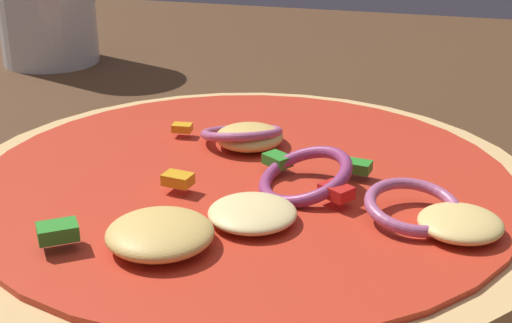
{
  "coord_description": "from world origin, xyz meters",
  "views": [
    {
      "loc": [
        0.13,
        -0.35,
        0.2
      ],
      "look_at": [
        0.03,
        -0.01,
        0.05
      ],
      "focal_mm": 52.52,
      "sensor_mm": 36.0,
      "label": 1
    }
  ],
  "objects": [
    {
      "name": "pizza",
      "position": [
        0.04,
        -0.03,
        0.04
      ],
      "size": [
        0.29,
        0.29,
        0.04
      ],
      "color": "tan",
      "rests_on": "dining_table"
    },
    {
      "name": "dining_table",
      "position": [
        0.0,
        0.0,
        0.02
      ],
      "size": [
        1.37,
        0.96,
        0.03
      ],
      "color": "#4C301C",
      "rests_on": "ground"
    }
  ]
}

